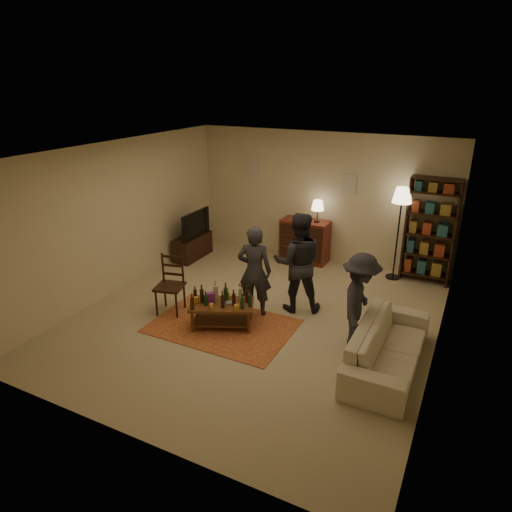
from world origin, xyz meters
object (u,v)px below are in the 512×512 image
Objects in this scene: bookshelf at (430,230)px; person_right at (298,263)px; person_left at (254,271)px; dresser at (305,240)px; tv_stand at (192,241)px; person_by_sofa at (359,302)px; sofa at (388,347)px; coffee_table at (222,305)px; dining_chair at (171,282)px; floor_lamp at (402,202)px.

person_right is (-1.77, -2.18, -0.19)m from bookshelf.
bookshelf is 1.31× the size of person_left.
dresser is 2.24m from person_right.
person_right is at bearing -22.32° from tv_stand.
tv_stand is at bearing 59.09° from person_by_sofa.
tv_stand is 0.51× the size of sofa.
bookshelf is at bearing -0.82° from sofa.
sofa is at bearing -125.19° from person_by_sofa.
coffee_table is 1.04m from dining_chair.
person_left is at bearing 65.94° from coffee_table.
dining_chair is 0.95× the size of tv_stand.
person_right is at bearing 59.89° from sofa.
dresser is at bearing -105.04° from person_left.
tv_stand is 4.84m from bookshelf.
tv_stand is at bearing -168.20° from bookshelf.
coffee_table is at bearing 93.94° from person_by_sofa.
dresser is 3.42m from person_by_sofa.
coffee_table is at bearing -18.39° from dining_chair.
bookshelf is 2.81m from person_right.
tv_stand is at bearing -168.41° from floor_lamp.
coffee_table is 0.62× the size of floor_lamp.
person_left is (2.36, -1.68, 0.38)m from tv_stand.
bookshelf is (3.63, 3.18, 0.50)m from dining_chair.
floor_lamp reaches higher than person_left.
dining_chair is 1.42m from person_left.
sofa is at bearing -13.69° from dining_chair.
dresser is (2.25, 0.91, 0.09)m from tv_stand.
floor_lamp is 3.33m from sofa.
coffee_table is 3.09m from tv_stand.
person_by_sofa is (2.06, 0.36, 0.35)m from coffee_table.
dining_chair is (-1.03, 0.08, 0.15)m from coffee_table.
person_left is at bearing -87.66° from dresser.
person_by_sofa is (1.23, -0.72, -0.12)m from person_right.
person_left reaches higher than person_by_sofa.
sofa is at bearing -52.46° from dresser.
floor_lamp is 1.06× the size of person_right.
sofa is at bearing 149.81° from person_left.
dining_chair is at bearing 89.98° from sofa.
dining_chair is 0.50× the size of bookshelf.
person_by_sofa is at bearing -56.27° from dresser.
person_by_sofa reaches higher than coffee_table.
dining_chair is 2.13m from person_right.
person_right is (1.85, 1.00, 0.32)m from dining_chair.
dining_chair is 4.85m from bookshelf.
coffee_table is 0.56× the size of bookshelf.
floor_lamp is (3.08, 3.05, 1.01)m from dining_chair.
tv_stand is at bearing 64.66° from sofa.
person_right reaches higher than person_by_sofa.
coffee_table is at bearing -92.93° from dresser.
person_right is (2.92, -1.20, 0.46)m from tv_stand.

